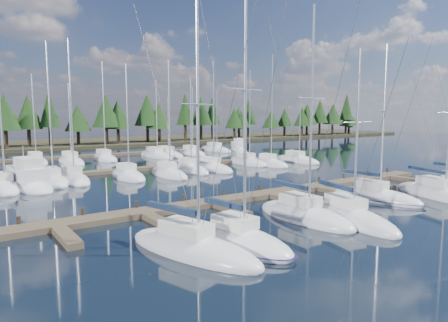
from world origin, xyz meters
TOP-DOWN VIEW (x-y plane):
  - ground at (0.00, 30.00)m, footprint 260.00×260.00m
  - far_shore at (0.00, 90.00)m, footprint 220.00×30.00m
  - main_dock at (0.00, 17.36)m, footprint 44.00×6.13m
  - back_docks at (0.00, 49.58)m, footprint 50.00×21.80m
  - front_sailboat_0 at (-13.02, 8.94)m, footprint 5.17×9.41m
  - front_sailboat_1 at (-10.20, 8.49)m, footprint 4.24×8.06m
  - front_sailboat_2 at (-2.99, 10.48)m, footprint 3.03×8.71m
  - front_sailboat_3 at (-0.78, 8.34)m, footprint 4.61×9.52m
  - front_sailboat_4 at (6.58, 11.37)m, footprint 3.90×8.72m
  - front_sailboat_5 at (12.45, 8.84)m, footprint 5.94×10.62m
  - back_sailboat_rows at (0.34, 44.92)m, footprint 43.79×32.32m
  - motor_yacht_left at (-17.06, 34.81)m, footprint 4.81×10.51m
  - motor_yacht_right at (24.52, 55.15)m, footprint 5.47×8.53m
  - tree_line at (-1.45, 80.18)m, footprint 185.23×11.36m

SIDE VIEW (x-z plane):
  - ground at x=0.00m, z-range 0.00..0.00m
  - back_docks at x=0.00m, z-range 0.00..0.40m
  - main_dock at x=0.00m, z-range -0.25..0.65m
  - back_sailboat_rows at x=0.34m, z-range -7.89..8.42m
  - front_sailboat_5 at x=12.45m, z-range -6.55..7.10m
  - front_sailboat_3 at x=-0.78m, z-range -5.96..6.52m
  - front_sailboat_4 at x=6.58m, z-range -6.66..7.25m
  - front_sailboat_0 at x=-13.02m, z-range -6.90..7.49m
  - front_sailboat_2 at x=-2.99m, z-range -7.40..7.99m
  - far_shore at x=0.00m, z-range 0.00..0.60m
  - front_sailboat_1 at x=-10.20m, z-range -7.63..8.23m
  - motor_yacht_right at x=24.52m, z-range -1.57..2.48m
  - motor_yacht_left at x=-17.06m, z-range -1.99..3.08m
  - tree_line at x=-1.45m, z-range 0.48..13.96m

